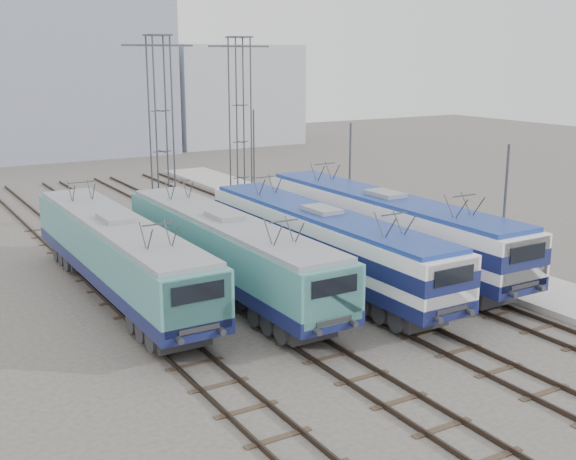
# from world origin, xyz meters

# --- Properties ---
(ground) EXTENTS (160.00, 160.00, 0.00)m
(ground) POSITION_xyz_m (0.00, 0.00, 0.00)
(ground) COLOR #514C47
(platform) EXTENTS (4.00, 70.00, 0.30)m
(platform) POSITION_xyz_m (10.20, 8.00, 0.15)
(platform) COLOR #9E9E99
(platform) RESTS_ON ground
(locomotive_far_left) EXTENTS (2.85, 17.98, 3.38)m
(locomotive_far_left) POSITION_xyz_m (-6.75, 10.27, 2.24)
(locomotive_far_left) COLOR #151B4B
(locomotive_far_left) RESTS_ON ground
(locomotive_center_left) EXTENTS (2.81, 17.75, 3.34)m
(locomotive_center_left) POSITION_xyz_m (-2.25, 8.41, 2.21)
(locomotive_center_left) COLOR #151B4B
(locomotive_center_left) RESTS_ON ground
(locomotive_center_right) EXTENTS (2.82, 17.84, 3.35)m
(locomotive_center_right) POSITION_xyz_m (2.25, 7.20, 2.28)
(locomotive_center_right) COLOR #151B4B
(locomotive_center_right) RESTS_ON ground
(locomotive_far_right) EXTENTS (2.96, 18.70, 3.51)m
(locomotive_far_right) POSITION_xyz_m (6.75, 8.11, 2.38)
(locomotive_far_right) COLOR #151B4B
(locomotive_far_right) RESTS_ON ground
(catenary_tower_west) EXTENTS (4.50, 1.20, 12.00)m
(catenary_tower_west) POSITION_xyz_m (0.00, 22.00, 6.64)
(catenary_tower_west) COLOR #3F4247
(catenary_tower_west) RESTS_ON ground
(catenary_tower_east) EXTENTS (4.50, 1.20, 12.00)m
(catenary_tower_east) POSITION_xyz_m (6.50, 24.00, 6.64)
(catenary_tower_east) COLOR #3F4247
(catenary_tower_east) RESTS_ON ground
(mast_front) EXTENTS (0.12, 0.12, 7.00)m
(mast_front) POSITION_xyz_m (8.60, 2.00, 3.50)
(mast_front) COLOR #3F4247
(mast_front) RESTS_ON ground
(mast_mid) EXTENTS (0.12, 0.12, 7.00)m
(mast_mid) POSITION_xyz_m (8.60, 14.00, 3.50)
(mast_mid) COLOR #3F4247
(mast_mid) RESTS_ON ground
(mast_rear) EXTENTS (0.12, 0.12, 7.00)m
(mast_rear) POSITION_xyz_m (8.60, 26.00, 3.50)
(mast_rear) COLOR #3F4247
(mast_rear) RESTS_ON ground
(building_center) EXTENTS (22.00, 14.00, 18.00)m
(building_center) POSITION_xyz_m (4.00, 62.00, 9.00)
(building_center) COLOR #888FA5
(building_center) RESTS_ON ground
(building_east) EXTENTS (16.00, 12.00, 12.00)m
(building_east) POSITION_xyz_m (24.00, 62.00, 6.00)
(building_east) COLOR #A6AEBA
(building_east) RESTS_ON ground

